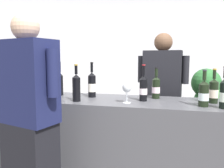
% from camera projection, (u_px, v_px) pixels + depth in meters
% --- Properties ---
extents(wall_back, '(8.00, 0.10, 2.80)m').
position_uv_depth(wall_back, '(145.00, 56.00, 4.64)').
color(wall_back, white).
rests_on(wall_back, ground_plane).
extents(counter, '(2.33, 0.63, 0.95)m').
position_uv_depth(counter, '(115.00, 147.00, 2.24)').
color(counter, '#4C4C51').
rests_on(counter, ground_plane).
extents(wine_bottle_0, '(0.08, 0.08, 0.31)m').
position_uv_depth(wine_bottle_0, '(214.00, 91.00, 2.01)').
color(wine_bottle_0, black).
rests_on(wine_bottle_0, counter).
extents(wine_bottle_1, '(0.08, 0.08, 0.32)m').
position_uv_depth(wine_bottle_1, '(57.00, 84.00, 2.52)').
color(wine_bottle_1, black).
rests_on(wine_bottle_1, counter).
extents(wine_bottle_2, '(0.08, 0.08, 0.31)m').
position_uv_depth(wine_bottle_2, '(204.00, 93.00, 1.86)').
color(wine_bottle_2, black).
rests_on(wine_bottle_2, counter).
extents(wine_bottle_3, '(0.08, 0.08, 0.36)m').
position_uv_depth(wine_bottle_3, '(92.00, 85.00, 2.32)').
color(wine_bottle_3, black).
rests_on(wine_bottle_3, counter).
extents(wine_bottle_4, '(0.07, 0.07, 0.34)m').
position_uv_depth(wine_bottle_4, '(76.00, 87.00, 2.09)').
color(wine_bottle_4, black).
rests_on(wine_bottle_4, counter).
extents(wine_bottle_5, '(0.07, 0.07, 0.33)m').
position_uv_depth(wine_bottle_5, '(52.00, 86.00, 2.27)').
color(wine_bottle_5, black).
rests_on(wine_bottle_5, counter).
extents(wine_bottle_6, '(0.07, 0.07, 0.33)m').
position_uv_depth(wine_bottle_6, '(224.00, 93.00, 1.78)').
color(wine_bottle_6, black).
rests_on(wine_bottle_6, counter).
extents(wine_bottle_7, '(0.07, 0.07, 0.34)m').
position_uv_depth(wine_bottle_7, '(143.00, 88.00, 2.11)').
color(wine_bottle_7, black).
rests_on(wine_bottle_7, counter).
extents(wine_bottle_8, '(0.07, 0.07, 0.36)m').
position_uv_depth(wine_bottle_8, '(60.00, 82.00, 2.43)').
color(wine_bottle_8, black).
rests_on(wine_bottle_8, counter).
extents(wine_bottle_9, '(0.08, 0.08, 0.31)m').
position_uv_depth(wine_bottle_9, '(156.00, 87.00, 2.24)').
color(wine_bottle_9, black).
rests_on(wine_bottle_9, counter).
extents(wine_glass, '(0.08, 0.08, 0.19)m').
position_uv_depth(wine_glass, '(127.00, 88.00, 2.01)').
color(wine_glass, silver).
rests_on(wine_glass, counter).
extents(ice_bucket, '(0.24, 0.24, 0.21)m').
position_uv_depth(ice_bucket, '(35.00, 86.00, 2.42)').
color(ice_bucket, silver).
rests_on(ice_bucket, counter).
extents(person_server, '(0.59, 0.28, 1.64)m').
position_uv_depth(person_server, '(162.00, 105.00, 2.70)').
color(person_server, black).
rests_on(person_server, ground_plane).
extents(person_guest, '(0.56, 0.34, 1.67)m').
position_uv_depth(person_guest, '(30.00, 131.00, 1.69)').
color(person_guest, black).
rests_on(person_guest, ground_plane).
extents(potted_shrub, '(0.54, 0.62, 1.23)m').
position_uv_depth(potted_shrub, '(213.00, 108.00, 2.83)').
color(potted_shrub, brown).
rests_on(potted_shrub, ground_plane).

